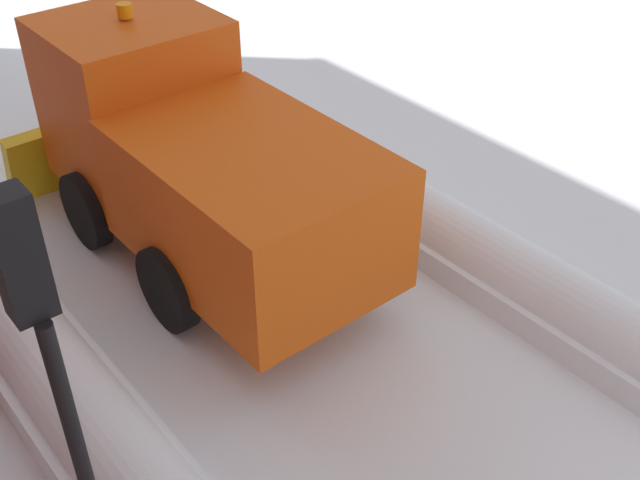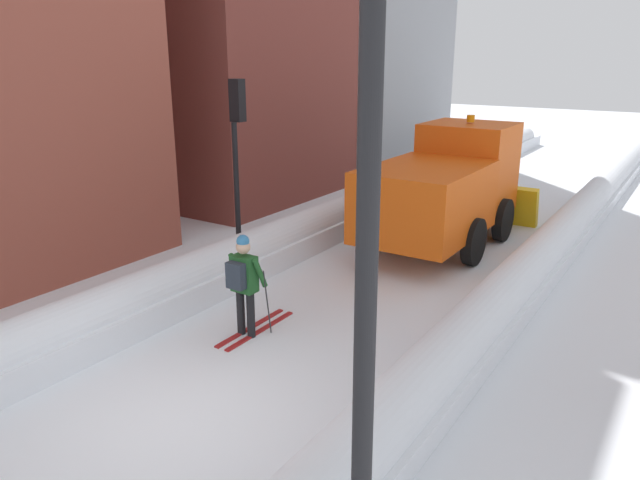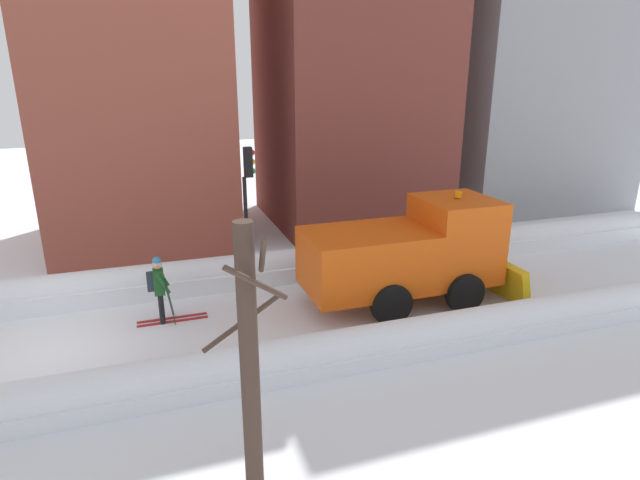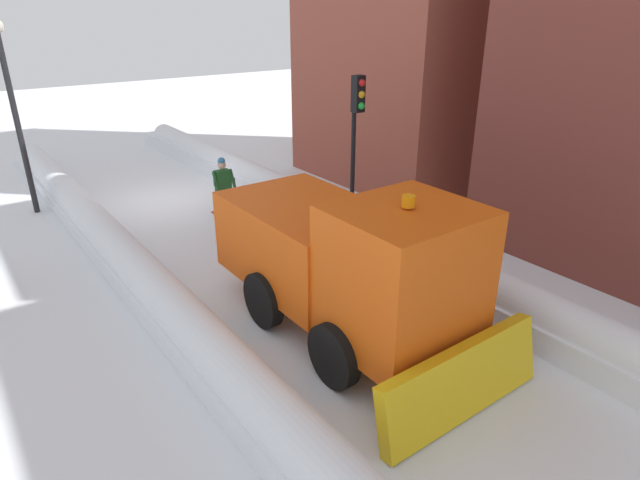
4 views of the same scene
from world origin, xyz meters
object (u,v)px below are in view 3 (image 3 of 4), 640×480
(traffic_light_pole, at_px, (248,187))
(bare_tree_near, at_px, (250,362))
(skier, at_px, (159,286))
(plow_truck, at_px, (411,252))

(traffic_light_pole, xyz_separation_m, bare_tree_near, (8.89, -1.74, -0.66))
(skier, bearing_deg, plow_truck, 82.56)
(skier, bearing_deg, bare_tree_near, 10.04)
(plow_truck, relative_size, skier, 3.31)
(plow_truck, xyz_separation_m, bare_tree_near, (5.53, -5.61, 0.76))
(plow_truck, relative_size, bare_tree_near, 1.38)
(skier, bearing_deg, traffic_light_pole, 130.84)
(bare_tree_near, bearing_deg, plow_truck, 134.58)
(skier, xyz_separation_m, bare_tree_near, (6.41, 1.13, 1.24))
(skier, distance_m, traffic_light_pole, 4.25)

